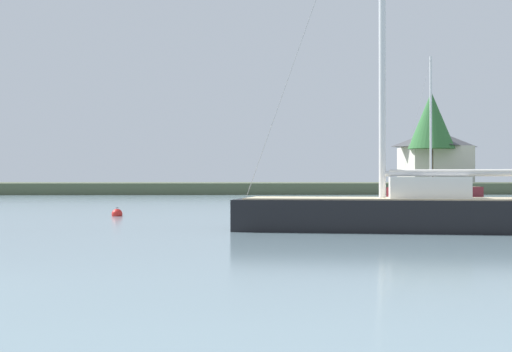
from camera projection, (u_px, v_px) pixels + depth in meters
name	position (u px, v px, depth m)	size (l,w,h in m)	color
far_shore_bank	(165.00, 187.00, 91.13)	(233.50, 41.83, 1.13)	#4C563D
sailboat_black	(411.00, 221.00, 20.79)	(10.38, 5.01, 12.79)	black
sailboat_maroon	(437.00, 195.00, 57.95)	(9.02, 7.42, 11.91)	maroon
mooring_buoy_red	(117.00, 214.00, 29.09)	(0.44, 0.44, 0.49)	red
shore_tree_far_right	(431.00, 121.00, 95.19)	(6.14, 6.14, 11.94)	brown
cottage_hillside	(434.00, 155.00, 99.60)	(8.71, 9.82, 7.26)	silver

